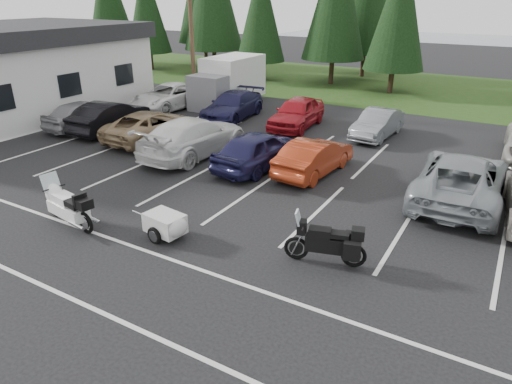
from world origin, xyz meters
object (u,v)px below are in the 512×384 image
object	(u,v)px
car_near_0	(84,114)
car_near_1	(110,116)
car_near_2	(151,126)
car_far_3	(377,124)
car_near_4	(258,150)
touring_motorcycle	(67,202)
car_near_5	(314,157)
adventure_motorcycle	(325,239)
box_truck	(225,82)
car_far_2	(297,113)
car_far_1	(232,106)
car_far_0	(170,96)
utility_pole	(191,26)
car_near_6	(461,178)
car_near_3	(194,136)
cargo_trailer	(165,225)

from	to	relation	value
car_near_0	car_near_1	size ratio (longest dim) A/B	0.94
car_near_2	car_far_3	distance (m)	11.01
car_near_0	car_near_4	distance (m)	10.87
car_near_2	touring_motorcycle	world-z (taller)	touring_motorcycle
car_near_0	car_near_1	xyz separation A→B (m)	(1.63, 0.24, 0.02)
car_near_5	adventure_motorcycle	bearing A→B (deg)	120.79
box_truck	car_far_2	size ratio (longest dim) A/B	1.22
car_near_1	car_far_1	bearing A→B (deg)	-131.76
car_near_2	car_far_2	distance (m)	7.54
car_far_0	utility_pole	bearing A→B (deg)	83.06
car_near_5	car_near_1	bearing A→B (deg)	3.26
car_near_5	adventure_motorcycle	world-z (taller)	adventure_motorcycle
car_near_2	car_near_6	size ratio (longest dim) A/B	0.87
touring_motorcycle	car_far_0	bearing A→B (deg)	127.61
box_truck	car_near_6	bearing A→B (deg)	-28.25
car_near_4	car_far_1	xyz separation A→B (m)	(-5.23, 6.15, -0.04)
car_near_1	car_near_2	xyz separation A→B (m)	(2.85, -0.10, -0.06)
car_near_4	touring_motorcycle	size ratio (longest dim) A/B	1.67
car_near_5	car_far_3	xyz separation A→B (m)	(0.68, 6.15, -0.02)
car_near_4	car_near_1	bearing A→B (deg)	0.57
car_near_4	car_far_3	world-z (taller)	car_near_4
car_near_3	car_far_0	bearing A→B (deg)	-41.35
car_far_1	cargo_trailer	xyz separation A→B (m)	(5.79, -12.52, -0.35)
box_truck	car_far_1	bearing A→B (deg)	-49.00
car_far_2	cargo_trailer	size ratio (longest dim) A/B	2.83
car_near_5	adventure_motorcycle	distance (m)	6.55
car_near_1	utility_pole	bearing A→B (deg)	-92.91
car_near_1	car_far_2	bearing A→B (deg)	-150.18
box_truck	car_far_2	bearing A→B (deg)	-21.41
car_near_6	car_near_0	bearing A→B (deg)	-1.04
car_near_3	car_far_0	size ratio (longest dim) A/B	1.06
car_near_1	adventure_motorcycle	size ratio (longest dim) A/B	1.96
car_near_0	car_far_2	world-z (taller)	car_far_2
car_near_0	touring_motorcycle	distance (m)	11.46
utility_pole	car_near_0	size ratio (longest dim) A/B	2.05
car_far_3	utility_pole	bearing A→B (deg)	176.85
car_near_4	adventure_motorcycle	xyz separation A→B (m)	(5.09, -5.34, -0.04)
car_far_3	car_far_0	bearing A→B (deg)	-174.06
box_truck	car_far_3	xyz separation A→B (m)	(10.36, -2.04, -0.78)
car_near_2	car_near_3	bearing A→B (deg)	167.43
car_near_6	car_far_2	world-z (taller)	car_near_6
car_near_5	car_far_1	size ratio (longest dim) A/B	0.83
car_near_3	car_far_2	distance (m)	6.59
cargo_trailer	car_far_3	bearing A→B (deg)	87.49
touring_motorcycle	adventure_motorcycle	bearing A→B (deg)	22.96
car_near_2	adventure_motorcycle	bearing A→B (deg)	152.48
utility_pole	car_near_6	world-z (taller)	utility_pole
utility_pole	car_near_1	distance (m)	8.38
car_far_0	touring_motorcycle	distance (m)	15.38
utility_pole	touring_motorcycle	distance (m)	17.43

